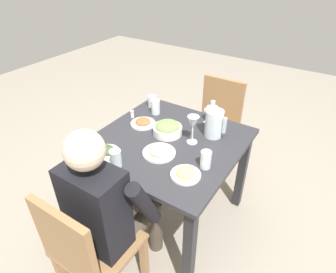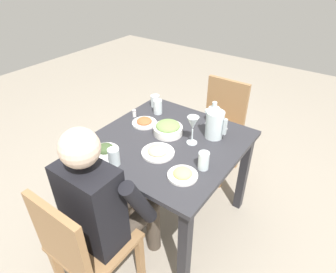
{
  "view_description": "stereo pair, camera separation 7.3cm",
  "coord_description": "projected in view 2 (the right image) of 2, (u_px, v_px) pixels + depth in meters",
  "views": [
    {
      "loc": [
        0.86,
        -1.32,
        1.81
      ],
      "look_at": [
        -0.0,
        0.01,
        0.75
      ],
      "focal_mm": 30.6,
      "sensor_mm": 36.0,
      "label": 1
    },
    {
      "loc": [
        0.92,
        -1.28,
        1.81
      ],
      "look_at": [
        -0.0,
        0.01,
        0.75
      ],
      "focal_mm": 30.6,
      "sensor_mm": 36.0,
      "label": 2
    }
  ],
  "objects": [
    {
      "name": "ground_plane",
      "position": [
        168.0,
        214.0,
        2.31
      ],
      "size": [
        8.0,
        8.0,
        0.0
      ],
      "primitive_type": "plane",
      "color": "gray"
    },
    {
      "name": "dining_table",
      "position": [
        168.0,
        154.0,
        1.97
      ],
      "size": [
        0.94,
        0.94,
        0.73
      ],
      "color": "#2D2D33",
      "rests_on": "ground_plane"
    },
    {
      "name": "chair_near",
      "position": [
        82.0,
        247.0,
        1.51
      ],
      "size": [
        0.4,
        0.4,
        0.86
      ],
      "color": "#997047",
      "rests_on": "ground_plane"
    },
    {
      "name": "chair_far",
      "position": [
        220.0,
        123.0,
        2.57
      ],
      "size": [
        0.4,
        0.4,
        0.86
      ],
      "color": "#997047",
      "rests_on": "ground_plane"
    },
    {
      "name": "diner_near",
      "position": [
        106.0,
        204.0,
        1.57
      ],
      "size": [
        0.48,
        0.53,
        1.15
      ],
      "color": "black",
      "rests_on": "ground_plane"
    },
    {
      "name": "water_pitcher",
      "position": [
        215.0,
        125.0,
        1.89
      ],
      "size": [
        0.16,
        0.12,
        0.19
      ],
      "color": "silver",
      "rests_on": "dining_table"
    },
    {
      "name": "salad_bowl",
      "position": [
        168.0,
        128.0,
        1.95
      ],
      "size": [
        0.2,
        0.2,
        0.09
      ],
      "color": "white",
      "rests_on": "dining_table"
    },
    {
      "name": "plate_beans",
      "position": [
        158.0,
        151.0,
        1.78
      ],
      "size": [
        0.21,
        0.21,
        0.04
      ],
      "color": "white",
      "rests_on": "dining_table"
    },
    {
      "name": "plate_rice_curry",
      "position": [
        144.0,
        122.0,
        2.08
      ],
      "size": [
        0.18,
        0.18,
        0.04
      ],
      "color": "white",
      "rests_on": "dining_table"
    },
    {
      "name": "plate_fries",
      "position": [
        183.0,
        174.0,
        1.6
      ],
      "size": [
        0.17,
        0.17,
        0.05
      ],
      "color": "white",
      "rests_on": "dining_table"
    },
    {
      "name": "plate_dolmas",
      "position": [
        105.0,
        150.0,
        1.79
      ],
      "size": [
        0.17,
        0.17,
        0.05
      ],
      "color": "white",
      "rests_on": "dining_table"
    },
    {
      "name": "water_glass_center",
      "position": [
        155.0,
        101.0,
        2.29
      ],
      "size": [
        0.07,
        0.07,
        0.09
      ],
      "primitive_type": "cylinder",
      "color": "silver",
      "rests_on": "dining_table"
    },
    {
      "name": "water_glass_by_pitcher",
      "position": [
        204.0,
        161.0,
        1.64
      ],
      "size": [
        0.06,
        0.06,
        0.11
      ],
      "primitive_type": "cylinder",
      "color": "silver",
      "rests_on": "dining_table"
    },
    {
      "name": "water_glass_near_left",
      "position": [
        114.0,
        157.0,
        1.67
      ],
      "size": [
        0.07,
        0.07,
        0.11
      ],
      "primitive_type": "cylinder",
      "color": "silver",
      "rests_on": "dining_table"
    },
    {
      "name": "water_glass_near_right",
      "position": [
        158.0,
        107.0,
        2.19
      ],
      "size": [
        0.07,
        0.07,
        0.11
      ],
      "primitive_type": "cylinder",
      "color": "silver",
      "rests_on": "dining_table"
    },
    {
      "name": "wine_glass",
      "position": [
        193.0,
        125.0,
        1.8
      ],
      "size": [
        0.08,
        0.08,
        0.2
      ],
      "color": "silver",
      "rests_on": "dining_table"
    },
    {
      "name": "oil_carafe",
      "position": [
        213.0,
        116.0,
        2.07
      ],
      "size": [
        0.08,
        0.08,
        0.16
      ],
      "color": "silver",
      "rests_on": "dining_table"
    },
    {
      "name": "salt_shaker",
      "position": [
        134.0,
        113.0,
        2.16
      ],
      "size": [
        0.03,
        0.03,
        0.05
      ],
      "color": "white",
      "rests_on": "dining_table"
    },
    {
      "name": "fork_near",
      "position": [
        216.0,
        126.0,
        2.05
      ],
      "size": [
        0.17,
        0.03,
        0.01
      ],
      "primitive_type": "cube",
      "rotation": [
        0.0,
        0.0,
        0.05
      ],
      "color": "silver",
      "rests_on": "dining_table"
    },
    {
      "name": "knife_near",
      "position": [
        102.0,
        152.0,
        1.79
      ],
      "size": [
        0.19,
        0.03,
        0.01
      ],
      "primitive_type": "cube",
      "rotation": [
        0.0,
        0.0,
        -0.07
      ],
      "color": "silver",
      "rests_on": "dining_table"
    },
    {
      "name": "fork_far",
      "position": [
        103.0,
        157.0,
        1.75
      ],
      "size": [
        0.17,
        0.08,
        0.01
      ],
      "primitive_type": "cube",
      "rotation": [
        0.0,
        0.0,
        -0.34
      ],
      "color": "silver",
      "rests_on": "dining_table"
    }
  ]
}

